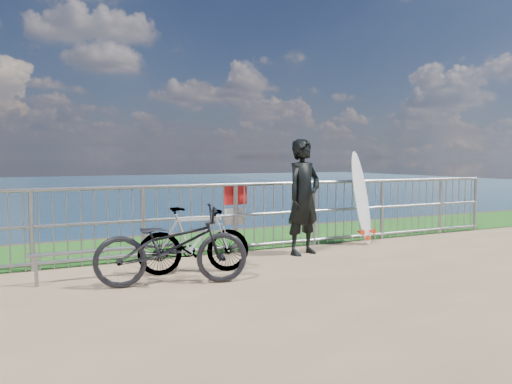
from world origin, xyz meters
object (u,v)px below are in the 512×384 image
bicycle_near (172,246)px  bicycle_far (194,240)px  surfer (304,197)px  surfboard (362,201)px

bicycle_near → bicycle_far: bicycle_near is taller
surfer → surfboard: 1.49m
surfer → bicycle_far: bearing=177.7°
surfer → bicycle_near: size_ratio=1.00×
bicycle_near → bicycle_far: bearing=-31.4°
bicycle_near → surfer: bearing=-55.8°
surfboard → bicycle_near: bearing=-161.4°
surfer → bicycle_near: surfer is taller
surfer → surfboard: size_ratio=1.10×
bicycle_near → bicycle_far: size_ratio=1.24×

